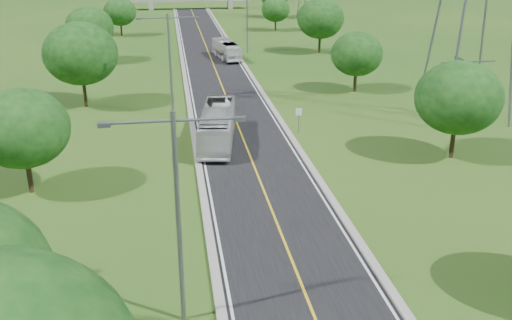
% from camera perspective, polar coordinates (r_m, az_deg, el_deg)
% --- Properties ---
extents(ground, '(260.00, 260.00, 0.00)m').
position_cam_1_polar(ground, '(72.28, -3.68, 7.98)').
color(ground, '#204A15').
rests_on(ground, ground).
extents(road, '(8.00, 150.00, 0.06)m').
position_cam_1_polar(road, '(78.11, -4.08, 8.98)').
color(road, black).
rests_on(road, ground).
extents(curb_left, '(0.50, 150.00, 0.22)m').
position_cam_1_polar(curb_left, '(77.88, -7.23, 8.89)').
color(curb_left, gray).
rests_on(curb_left, ground).
extents(curb_right, '(0.50, 150.00, 0.22)m').
position_cam_1_polar(curb_right, '(78.53, -0.95, 9.16)').
color(curb_right, gray).
rests_on(curb_right, ground).
extents(speed_limit_sign, '(0.55, 0.09, 2.40)m').
position_cam_1_polar(speed_limit_sign, '(51.57, 4.29, 4.41)').
color(speed_limit_sign, slate).
rests_on(speed_limit_sign, ground).
extents(streetlight_near_left, '(5.90, 0.25, 10.00)m').
position_cam_1_polar(streetlight_near_left, '(24.47, -7.85, -4.29)').
color(streetlight_near_left, slate).
rests_on(streetlight_near_left, ground).
extents(streetlight_mid_left, '(5.90, 0.25, 10.00)m').
position_cam_1_polar(streetlight_mid_left, '(56.12, -8.62, 10.17)').
color(streetlight_mid_left, slate).
rests_on(streetlight_mid_left, ground).
extents(streetlight_far_right, '(5.90, 0.25, 10.00)m').
position_cam_1_polar(streetlight_far_right, '(89.57, -0.89, 14.42)').
color(streetlight_far_right, slate).
rests_on(streetlight_far_right, ground).
extents(tree_lb, '(6.30, 6.30, 7.33)m').
position_cam_1_polar(tree_lb, '(41.15, -22.34, 2.94)').
color(tree_lb, black).
rests_on(tree_lb, ground).
extents(tree_lc, '(7.56, 7.56, 8.79)m').
position_cam_1_polar(tree_lc, '(61.77, -17.14, 10.13)').
color(tree_lc, black).
rests_on(tree_lc, ground).
extents(tree_ld, '(6.72, 6.72, 7.82)m').
position_cam_1_polar(tree_ld, '(85.63, -16.33, 12.63)').
color(tree_ld, black).
rests_on(tree_ld, ground).
extents(tree_le, '(5.88, 5.88, 6.84)m').
position_cam_1_polar(tree_le, '(109.15, -13.45, 14.22)').
color(tree_le, black).
rests_on(tree_le, ground).
extents(tree_rb, '(6.72, 6.72, 7.82)m').
position_cam_1_polar(tree_rb, '(47.17, 19.58, 5.89)').
color(tree_rb, black).
rests_on(tree_rb, ground).
extents(tree_rc, '(5.88, 5.88, 6.84)m').
position_cam_1_polar(tree_rc, '(66.69, 10.04, 10.40)').
color(tree_rc, black).
rests_on(tree_rc, ground).
extents(tree_rd, '(7.14, 7.14, 8.30)m').
position_cam_1_polar(tree_rd, '(89.85, 6.47, 13.88)').
color(tree_rd, black).
rests_on(tree_rd, ground).
extents(tree_re, '(5.46, 5.46, 6.35)m').
position_cam_1_polar(tree_re, '(112.71, 1.98, 14.80)').
color(tree_re, black).
rests_on(tree_re, ground).
extents(bus_outbound, '(3.64, 9.72, 2.65)m').
position_cam_1_polar(bus_outbound, '(85.37, -2.99, 10.97)').
color(bus_outbound, silver).
rests_on(bus_outbound, road).
extents(bus_inbound, '(4.23, 11.34, 3.08)m').
position_cam_1_polar(bus_inbound, '(48.89, -3.87, 3.49)').
color(bus_inbound, silver).
rests_on(bus_inbound, road).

